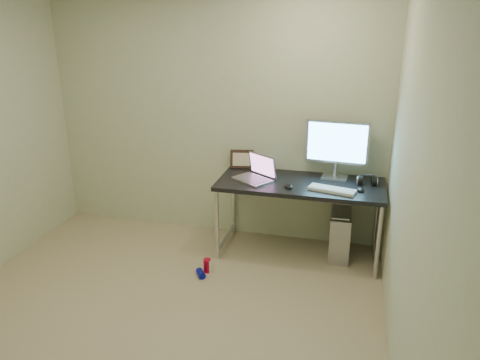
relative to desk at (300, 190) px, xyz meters
name	(u,v)px	position (x,y,z in m)	size (l,w,h in m)	color
floor	(150,324)	(-0.94, -1.41, -0.67)	(3.50, 3.50, 0.00)	tan
wall_back	(215,118)	(-0.94, 0.34, 0.58)	(3.50, 0.02, 2.50)	beige
wall_right	(410,193)	(0.81, -1.41, 0.58)	(0.02, 3.50, 2.50)	beige
desk	(300,190)	(0.00, 0.00, 0.00)	(1.56, 0.68, 0.75)	black
tower_computer	(340,234)	(0.40, 0.06, -0.44)	(0.21, 0.44, 0.48)	#AFB0B5
cable_a	(337,208)	(0.35, 0.29, -0.27)	(0.01, 0.01, 0.70)	black
cable_b	(346,212)	(0.44, 0.27, -0.29)	(0.01, 0.01, 0.72)	black
can_red	(207,265)	(-0.76, -0.56, -0.60)	(0.07, 0.07, 0.13)	red
can_white	(208,266)	(-0.75, -0.56, -0.61)	(0.07, 0.07, 0.13)	silver
can_blue	(201,274)	(-0.79, -0.66, -0.64)	(0.06, 0.06, 0.11)	#090E9E
laptop	(256,174)	(-0.42, -0.02, 0.14)	(0.44, 0.42, 0.24)	silver
monitor	(337,145)	(0.30, 0.21, 0.41)	(0.60, 0.19, 0.56)	silver
keyboard	(332,190)	(0.30, -0.16, 0.09)	(0.42, 0.14, 0.03)	silver
mouse_right	(360,189)	(0.55, -0.09, 0.10)	(0.07, 0.11, 0.04)	black
mouse_left	(289,185)	(-0.09, -0.17, 0.10)	(0.08, 0.12, 0.04)	black
headphones	(367,181)	(0.61, 0.10, 0.11)	(0.18, 0.11, 0.12)	black
picture_frame	(242,159)	(-0.64, 0.29, 0.18)	(0.24, 0.03, 0.19)	black
webcam	(269,161)	(-0.36, 0.30, 0.18)	(0.05, 0.04, 0.13)	silver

